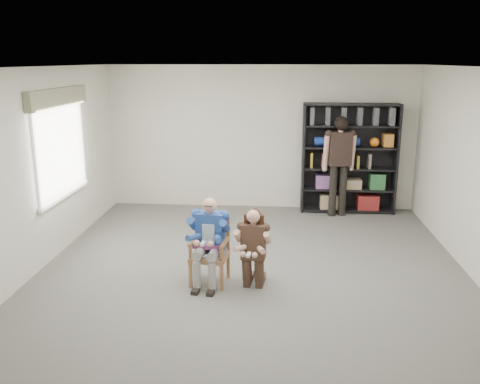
# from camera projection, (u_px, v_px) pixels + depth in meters

# --- Properties ---
(room_shell) EXTENTS (6.00, 7.00, 2.80)m
(room_shell) POSITION_uv_depth(u_px,v_px,m) (252.00, 178.00, 6.60)
(room_shell) COLOR silver
(room_shell) RESTS_ON ground
(floor) EXTENTS (6.00, 7.00, 0.01)m
(floor) POSITION_uv_depth(u_px,v_px,m) (251.00, 277.00, 6.95)
(floor) COLOR #5F5E59
(floor) RESTS_ON ground
(window_left) EXTENTS (0.16, 2.00, 1.75)m
(window_left) POSITION_uv_depth(u_px,v_px,m) (62.00, 145.00, 7.72)
(window_left) COLOR silver
(window_left) RESTS_ON room_shell
(armchair) EXTENTS (0.58, 0.57, 0.90)m
(armchair) POSITION_uv_depth(u_px,v_px,m) (209.00, 251.00, 6.68)
(armchair) COLOR brown
(armchair) RESTS_ON floor
(seated_man) EXTENTS (0.59, 0.76, 1.17)m
(seated_man) POSITION_uv_depth(u_px,v_px,m) (209.00, 241.00, 6.64)
(seated_man) COLOR navy
(seated_man) RESTS_ON floor
(kneeling_woman) EXTENTS (0.54, 0.77, 1.07)m
(kneeling_woman) POSITION_uv_depth(u_px,v_px,m) (253.00, 249.00, 6.50)
(kneeling_woman) COLOR #331F19
(kneeling_woman) RESTS_ON floor
(bookshelf) EXTENTS (1.80, 0.38, 2.10)m
(bookshelf) POSITION_uv_depth(u_px,v_px,m) (349.00, 159.00, 9.73)
(bookshelf) COLOR black
(bookshelf) RESTS_ON floor
(standing_man) EXTENTS (0.63, 0.44, 1.88)m
(standing_man) POSITION_uv_depth(u_px,v_px,m) (339.00, 167.00, 9.49)
(standing_man) COLOR black
(standing_man) RESTS_ON floor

